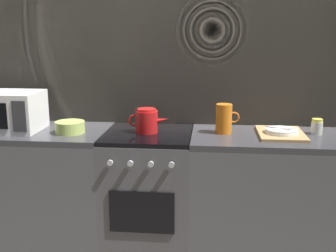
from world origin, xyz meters
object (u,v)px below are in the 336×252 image
Objects in this scene: mixing_bowl at (70,127)px; spice_jar at (317,127)px; stove_unit at (149,194)px; pitcher at (224,119)px; dish_pile at (281,133)px; microwave at (7,111)px; kettle at (147,121)px.

spice_jar is (1.66, 0.14, 0.01)m from mixing_bowl.
spice_jar is at bearing 3.99° from stove_unit.
spice_jar is at bearing 3.29° from pitcher.
spice_jar is (0.24, 0.06, 0.03)m from dish_pile.
spice_jar reaches higher than dish_pile.
mixing_bowl is at bearing -174.36° from pitcher.
spice_jar is at bearing 14.29° from dish_pile.
mixing_bowl is at bearing -176.91° from dish_pile.
dish_pile is at bearing -165.71° from spice_jar.
microwave reaches higher than spice_jar.
mixing_bowl is at bearing -173.57° from stove_unit.
pitcher is at bearing 5.64° from mixing_bowl.
kettle is 1.42× the size of mixing_bowl.
kettle is 0.53m from mixing_bowl.
microwave is 4.38× the size of spice_jar.
stove_unit is at bearing -176.01° from spice_jar.
stove_unit is 4.50× the size of pitcher.
kettle is 2.71× the size of spice_jar.
dish_pile is at bearing 1.10° from stove_unit.
spice_jar is (2.12, 0.10, -0.08)m from microwave.
microwave is 2.30× the size of mixing_bowl.
dish_pile is (0.89, 0.02, 0.47)m from stove_unit.
dish_pile is (1.88, 0.04, -0.12)m from microwave.
stove_unit is 4.50× the size of mixing_bowl.
stove_unit is at bearing -178.90° from dish_pile.
dish_pile is (0.38, -0.03, -0.08)m from pitcher.
kettle is 0.71× the size of dish_pile.
spice_jar is (1.14, 0.07, -0.03)m from kettle.
stove_unit is 0.76m from pitcher.
stove_unit is 0.53m from kettle.
microwave is 1.15× the size of dish_pile.
pitcher is (0.52, 0.04, 0.02)m from kettle.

